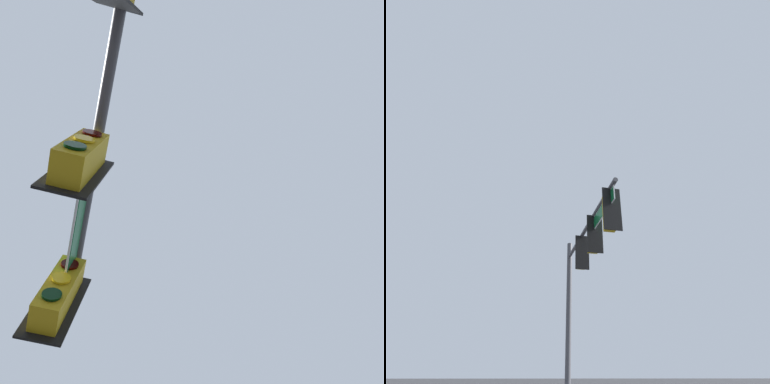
# 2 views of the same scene
# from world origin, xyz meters

# --- Properties ---
(signal_pole_near) EXTENTS (6.42, 1.36, 6.76)m
(signal_pole_near) POSITION_xyz_m (-3.94, -5.38, 4.87)
(signal_pole_near) COLOR #47474C
(signal_pole_near) RESTS_ON ground_plane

